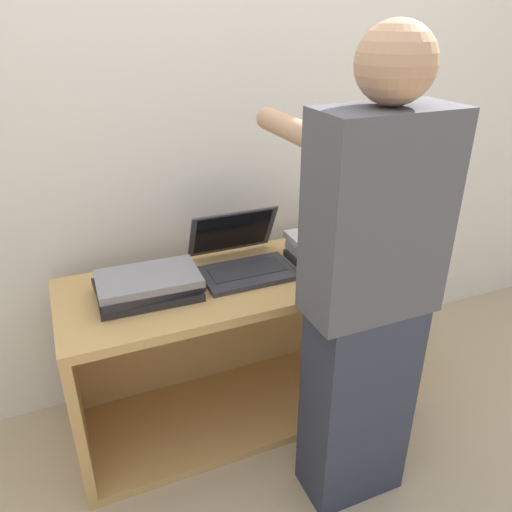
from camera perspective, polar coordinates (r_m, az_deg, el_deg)
ground_plane at (r=2.16m, az=2.05°, el=-21.18°), size 12.00×12.00×0.00m
wall_back at (r=2.09m, az=-4.98°, el=15.36°), size 8.00×0.05×2.40m
cart at (r=2.17m, az=-1.53°, el=-9.19°), size 1.44×0.53×0.67m
laptop_open at (r=1.96m, az=-1.53°, el=-0.33°), size 0.36×0.33×0.22m
laptop_stack_left at (r=1.83m, az=-12.18°, el=-3.30°), size 0.37×0.25×0.08m
laptop_stack_right at (r=2.08m, az=9.05°, el=1.13°), size 0.38×0.24×0.11m
person at (r=1.58m, az=12.54°, el=-4.94°), size 0.40×0.52×1.58m
inventory_tag at (r=2.01m, az=10.01°, el=2.01°), size 0.06×0.02×0.01m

